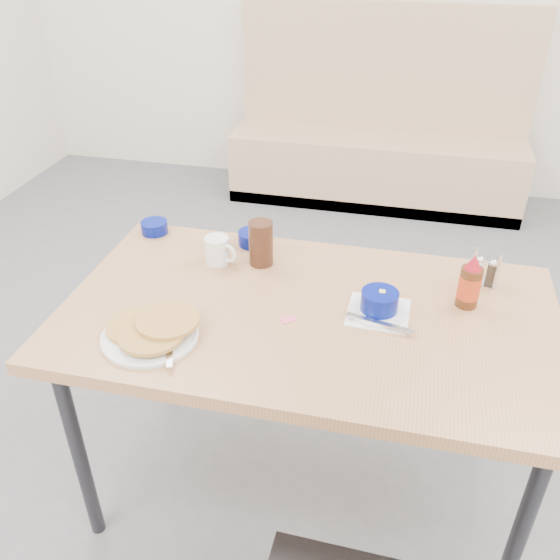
% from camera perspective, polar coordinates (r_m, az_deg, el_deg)
% --- Properties ---
extents(ground, '(6.00, 6.00, 0.00)m').
position_cam_1_polar(ground, '(2.07, 0.67, -24.42)').
color(ground, slate).
rests_on(ground, ground).
extents(booth_bench, '(1.90, 0.56, 1.22)m').
position_cam_1_polar(booth_bench, '(4.14, 9.37, 12.55)').
color(booth_bench, tan).
rests_on(booth_bench, ground).
extents(dining_table, '(1.40, 0.80, 0.76)m').
position_cam_1_polar(dining_table, '(1.72, 2.64, -4.61)').
color(dining_table, tan).
rests_on(dining_table, ground).
extents(pancake_plate, '(0.26, 0.26, 0.05)m').
position_cam_1_polar(pancake_plate, '(1.61, -12.28, -4.84)').
color(pancake_plate, white).
rests_on(pancake_plate, dining_table).
extents(coffee_mug, '(0.11, 0.08, 0.09)m').
position_cam_1_polar(coffee_mug, '(1.90, -5.98, 2.87)').
color(coffee_mug, white).
rests_on(coffee_mug, dining_table).
extents(grits_setting, '(0.19, 0.18, 0.07)m').
position_cam_1_polar(grits_setting, '(1.68, 9.53, -2.32)').
color(grits_setting, white).
rests_on(grits_setting, dining_table).
extents(creamer_bowl, '(0.09, 0.09, 0.04)m').
position_cam_1_polar(creamer_bowl, '(2.12, -12.00, 4.99)').
color(creamer_bowl, navy).
rests_on(creamer_bowl, dining_table).
extents(butter_bowl, '(0.10, 0.10, 0.05)m').
position_cam_1_polar(butter_bowl, '(2.01, -2.62, 4.06)').
color(butter_bowl, navy).
rests_on(butter_bowl, dining_table).
extents(amber_tumbler, '(0.10, 0.10, 0.14)m').
position_cam_1_polar(amber_tumbler, '(1.87, -1.85, 3.57)').
color(amber_tumbler, '#3B1E12').
rests_on(amber_tumbler, dining_table).
extents(condiment_caddy, '(0.10, 0.07, 0.10)m').
position_cam_1_polar(condiment_caddy, '(1.89, 19.07, 0.66)').
color(condiment_caddy, silver).
rests_on(condiment_caddy, dining_table).
extents(syrup_bottle, '(0.06, 0.06, 0.16)m').
position_cam_1_polar(syrup_bottle, '(1.75, 17.79, -0.38)').
color(syrup_bottle, '#47230F').
rests_on(syrup_bottle, dining_table).
extents(sugar_wrapper, '(0.05, 0.05, 0.00)m').
position_cam_1_polar(sugar_wrapper, '(1.65, 0.81, -3.83)').
color(sugar_wrapper, '#F1507A').
rests_on(sugar_wrapper, dining_table).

